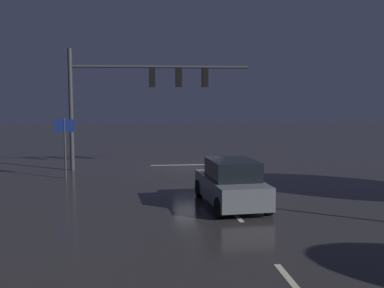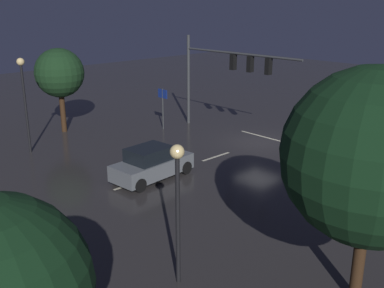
# 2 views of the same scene
# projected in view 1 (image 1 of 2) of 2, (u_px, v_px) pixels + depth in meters

# --- Properties ---
(ground_plane) EXTENTS (80.00, 80.00, 0.00)m
(ground_plane) POSITION_uv_depth(u_px,v_px,m) (198.00, 168.00, 26.22)
(ground_plane) COLOR #2D2B2B
(traffic_signal_assembly) EXTENTS (9.56, 0.47, 6.39)m
(traffic_signal_assembly) POSITION_uv_depth(u_px,v_px,m) (139.00, 86.00, 25.43)
(traffic_signal_assembly) COLOR #383A3D
(traffic_signal_assembly) RESTS_ON ground_plane
(lane_dash_far) EXTENTS (0.16, 2.20, 0.01)m
(lane_dash_far) POSITION_uv_depth(u_px,v_px,m) (209.00, 181.00, 22.26)
(lane_dash_far) COLOR beige
(lane_dash_far) RESTS_ON ground_plane
(lane_dash_mid) EXTENTS (0.16, 2.20, 0.01)m
(lane_dash_mid) POSITION_uv_depth(u_px,v_px,m) (235.00, 213.00, 16.34)
(lane_dash_mid) COLOR beige
(lane_dash_mid) RESTS_ON ground_plane
(lane_dash_near) EXTENTS (0.16, 2.20, 0.01)m
(lane_dash_near) POSITION_uv_depth(u_px,v_px,m) (292.00, 282.00, 10.41)
(lane_dash_near) COLOR beige
(lane_dash_near) RESTS_ON ground_plane
(stop_bar) EXTENTS (5.00, 0.16, 0.01)m
(stop_bar) POSITION_uv_depth(u_px,v_px,m) (195.00, 165.00, 27.43)
(stop_bar) COLOR beige
(stop_bar) RESTS_ON ground_plane
(car_approaching) EXTENTS (2.20, 4.48, 1.70)m
(car_approaching) POSITION_uv_depth(u_px,v_px,m) (231.00, 184.00, 17.42)
(car_approaching) COLOR slate
(car_approaching) RESTS_ON ground_plane
(route_sign) EXTENTS (0.90, 0.09, 2.89)m
(route_sign) POSITION_uv_depth(u_px,v_px,m) (65.00, 135.00, 22.84)
(route_sign) COLOR #383A3D
(route_sign) RESTS_ON ground_plane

